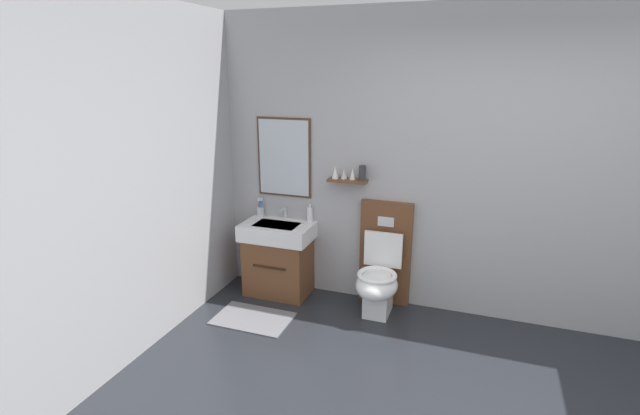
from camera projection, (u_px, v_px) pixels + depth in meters
The scene contains 8 objects.
wall_back at pixel (506, 171), 3.91m from camera, with size 5.42×0.27×2.68m.
wall_left at pixel (80, 199), 3.05m from camera, with size 0.12×3.92×2.68m, color #A8A8AA.
bath_mat at pixel (253, 319), 4.19m from camera, with size 0.68×0.44×0.01m, color slate.
vanity_sink_left at pixel (279, 257), 4.61m from camera, with size 0.68×0.46×0.73m.
tap_on_left_sink at pixel (284, 212), 4.64m from camera, with size 0.03×0.13×0.11m.
toilet at pixel (381, 272), 4.27m from camera, with size 0.48×0.63×1.00m.
toothbrush_cup at pixel (260, 211), 4.71m from camera, with size 0.07×0.07×0.20m.
soap_dispenser at pixel (310, 214), 4.55m from camera, with size 0.06×0.06×0.18m.
Camera 1 is at (-0.18, -2.24, 2.16)m, focal length 26.25 mm.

